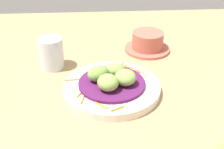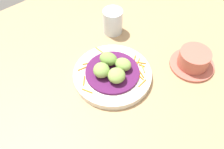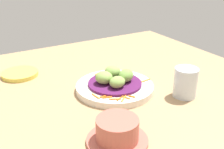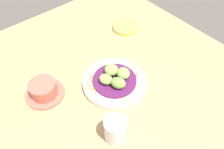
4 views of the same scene
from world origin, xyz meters
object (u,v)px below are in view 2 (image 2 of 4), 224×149
Objects in this scene: guac_scoop_left at (101,70)px; terracotta_bowl at (193,60)px; guac_scoop_back at (108,59)px; water_glass at (113,21)px; guac_scoop_right at (123,64)px; guac_scoop_center at (117,76)px; main_plate at (112,75)px.

guac_scoop_left is 0.36× the size of terracotta_bowl.
water_glass reaches higher than guac_scoop_back.
guac_scoop_left is at bearing 61.80° from terracotta_bowl.
guac_scoop_left is 22.05cm from water_glass.
guac_scoop_left reaches higher than terracotta_bowl.
guac_scoop_right is 0.58× the size of water_glass.
terracotta_bowl is at bearing -111.84° from guac_scoop_center.
guac_scoop_left is 28.76cm from terracotta_bowl.
guac_scoop_back reaches higher than terracotta_bowl.
guac_scoop_back is 0.39× the size of terracotta_bowl.
main_plate is 2.72× the size of water_glass.
guac_scoop_right is at bearing -108.50° from main_plate.
guac_scoop_center reaches higher than guac_scoop_right.
guac_scoop_left is 6.76cm from guac_scoop_right.
guac_scoop_left is (1.07, 3.20, 3.69)cm from main_plate.
guac_scoop_right is 19.60cm from water_glass.
terracotta_bowl is (-13.55, -25.28, -2.07)cm from guac_scoop_left.
guac_scoop_right reaches higher than terracotta_bowl.
guac_scoop_center is at bearing 142.96° from water_glass.
main_plate is 4.53× the size of guac_scoop_center.
guac_scoop_left is 0.58× the size of water_glass.
guac_scoop_back is (4.27, 2.13, 0.26)cm from guac_scoop_right.
guac_scoop_left and guac_scoop_back have the same top height.
guac_scoop_right is (-1.07, -3.20, 3.39)cm from main_plate.
guac_scoop_back is 26.30cm from terracotta_bowl.
guac_scoop_back is at bearing -18.50° from main_plate.
water_glass is (18.97, -14.31, -0.23)cm from guac_scoop_center.
guac_scoop_back reaches higher than main_plate.
water_glass reaches higher than main_plate.
guac_scoop_center is at bearing 116.50° from guac_scoop_right.
main_plate is at bearing -18.50° from guac_scoop_center.
guac_scoop_center reaches higher than main_plate.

